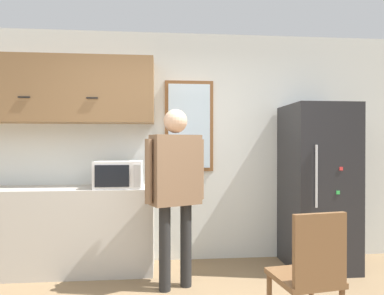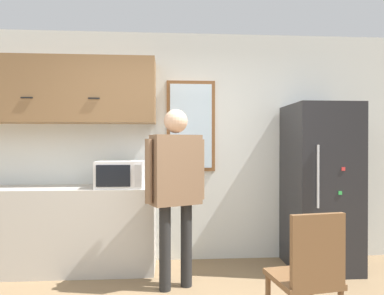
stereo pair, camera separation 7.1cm
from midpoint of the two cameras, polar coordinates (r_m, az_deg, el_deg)
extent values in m
cube|color=silver|center=(4.10, -3.82, 0.15)|extent=(6.00, 0.06, 2.70)
cube|color=#BCB7AD|center=(4.06, -21.46, -12.64)|extent=(1.99, 0.55, 0.91)
cube|color=olive|center=(4.09, -21.12, 8.93)|extent=(1.99, 0.35, 0.72)
cube|color=black|center=(4.01, -26.69, 7.52)|extent=(0.12, 0.01, 0.01)
cube|color=black|center=(3.81, -16.83, 7.92)|extent=(0.12, 0.01, 0.01)
cube|color=white|center=(3.79, -12.61, -4.38)|extent=(0.49, 0.40, 0.29)
cube|color=black|center=(3.59, -13.75, -4.64)|extent=(0.35, 0.01, 0.22)
cube|color=#B2B2B2|center=(3.56, -9.72, -4.68)|extent=(0.07, 0.01, 0.23)
cylinder|color=black|center=(3.36, -5.19, -16.34)|extent=(0.11, 0.11, 0.80)
cylinder|color=black|center=(3.45, -1.63, -15.89)|extent=(0.11, 0.11, 0.80)
cube|color=brown|center=(3.27, -3.39, -3.71)|extent=(0.51, 0.38, 0.66)
sphere|color=#D8AD8C|center=(3.27, -3.39, 4.41)|extent=(0.23, 0.23, 0.23)
cylinder|color=brown|center=(3.17, -7.88, -3.94)|extent=(0.07, 0.07, 0.59)
cylinder|color=brown|center=(3.39, 0.80, -3.64)|extent=(0.07, 0.07, 0.59)
cube|color=#232326|center=(4.11, 19.72, -6.04)|extent=(0.69, 0.71, 1.82)
cylinder|color=silver|center=(3.67, 19.50, -4.52)|extent=(0.02, 0.02, 0.64)
cube|color=green|center=(3.81, 22.67, -6.94)|extent=(0.04, 0.01, 0.04)
cube|color=red|center=(3.80, 23.12, -3.26)|extent=(0.04, 0.01, 0.04)
cube|color=brown|center=(2.74, 17.38, -20.00)|extent=(0.48, 0.48, 0.04)
cylinder|color=brown|center=(3.05, 18.59, -22.21)|extent=(0.04, 0.04, 0.40)
cube|color=brown|center=(2.50, 19.74, -15.69)|extent=(0.39, 0.10, 0.48)
cube|color=brown|center=(4.07, -0.99, 3.60)|extent=(0.57, 0.04, 1.07)
cube|color=silver|center=(4.05, -0.97, 3.62)|extent=(0.49, 0.01, 0.99)
camera|label=1|loc=(0.04, -90.65, 0.00)|focal=32.00mm
camera|label=2|loc=(0.04, 89.35, 0.00)|focal=32.00mm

